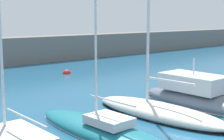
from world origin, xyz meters
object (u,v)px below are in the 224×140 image
(motorboat_slate_fourth, at_px, (198,96))
(sailboat_teal_second, at_px, (101,129))
(sailboat_ivory_third, at_px, (158,110))
(mooring_buoy_red, at_px, (67,74))

(motorboat_slate_fourth, bearing_deg, sailboat_teal_second, 90.39)
(sailboat_ivory_third, relative_size, motorboat_slate_fourth, 1.84)
(sailboat_teal_second, bearing_deg, sailboat_ivory_third, -91.01)
(sailboat_teal_second, relative_size, motorboat_slate_fourth, 1.89)
(motorboat_slate_fourth, xyz_separation_m, mooring_buoy_red, (0.61, 15.31, -0.52))
(sailboat_ivory_third, height_order, motorboat_slate_fourth, sailboat_ivory_third)
(sailboat_teal_second, distance_m, motorboat_slate_fourth, 7.91)
(motorboat_slate_fourth, bearing_deg, sailboat_ivory_third, 89.81)
(motorboat_slate_fourth, distance_m, mooring_buoy_red, 15.33)
(sailboat_ivory_third, distance_m, mooring_buoy_red, 15.90)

